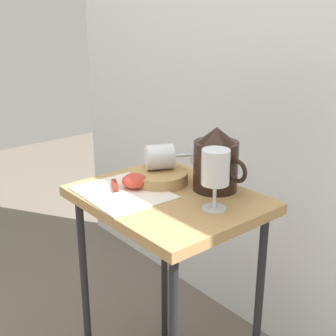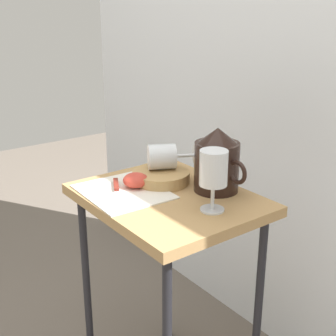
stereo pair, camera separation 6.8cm
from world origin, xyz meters
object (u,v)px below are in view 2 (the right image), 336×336
Objects in this scene: table at (168,221)px; pitcher at (217,166)px; apple_half_left at (136,180)px; basket_tray at (161,177)px; wine_glass_tipped_near at (163,157)px; wine_glass_upright at (213,171)px; knife at (117,190)px.

table is 3.79× the size of pitcher.
pitcher is at bearing 49.08° from apple_half_left.
table is 4.07× the size of basket_tray.
pitcher is at bearing 66.56° from table.
pitcher is 0.18m from wine_glass_tipped_near.
wine_glass_upright reaches higher than wine_glass_tipped_near.
wine_glass_tipped_near is at bearing 94.86° from apple_half_left.
table is at bearing -169.48° from wine_glass_upright.
basket_tray is at bearing 86.39° from knife.
knife is at bearing -123.13° from pitcher.
knife is at bearing -93.17° from apple_half_left.
basket_tray is 0.09m from apple_half_left.
apple_half_left reaches higher than table.
pitcher is 0.92× the size of knife.
pitcher reaches higher than wine_glass_tipped_near.
table is 4.29× the size of wine_glass_upright.
basket_tray reaches higher than knife.
wine_glass_tipped_near is 2.15× the size of apple_half_left.
wine_glass_tipped_near reaches higher than basket_tray.
table is 9.37× the size of apple_half_left.
knife is (0.01, -0.17, -0.07)m from wine_glass_tipped_near.
table is 0.20m from wine_glass_tipped_near.
pitcher is 0.15m from wine_glass_upright.
basket_tray reaches higher than table.
wine_glass_upright is 1.02× the size of wine_glass_tipped_near.
wine_glass_tipped_near is (-0.11, 0.06, 0.16)m from table.
pitcher is (0.15, 0.09, 0.06)m from basket_tray.
knife is at bearing -93.61° from basket_tray.
knife is (-0.25, -0.14, -0.10)m from wine_glass_upright.
wine_glass_tipped_near is at bearing -156.43° from pitcher.
wine_glass_upright is (0.10, -0.10, 0.03)m from pitcher.
knife reaches higher than table.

